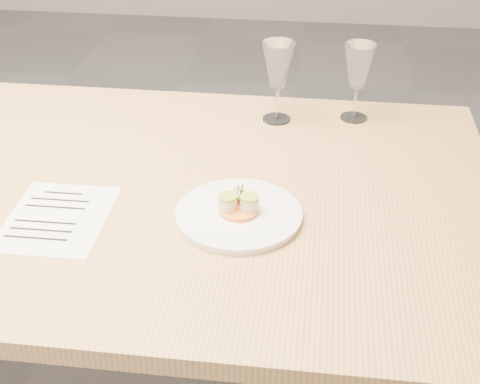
# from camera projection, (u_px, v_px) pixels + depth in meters

# --- Properties ---
(dinner_plate) EXTENTS (0.26, 0.26, 0.07)m
(dinner_plate) POSITION_uv_depth(u_px,v_px,m) (239.00, 213.00, 1.35)
(dinner_plate) COLOR white
(dinner_plate) RESTS_ON dining_table
(recipe_sheet) EXTENTS (0.20, 0.26, 0.00)m
(recipe_sheet) POSITION_uv_depth(u_px,v_px,m) (57.00, 218.00, 1.36)
(recipe_sheet) COLOR white
(recipe_sheet) RESTS_ON dining_table
(wine_glass_3) EXTENTS (0.08, 0.08, 0.21)m
(wine_glass_3) POSITION_uv_depth(u_px,v_px,m) (278.00, 67.00, 1.66)
(wine_glass_3) COLOR white
(wine_glass_3) RESTS_ON dining_table
(wine_glass_4) EXTENTS (0.08, 0.08, 0.20)m
(wine_glass_4) POSITION_uv_depth(u_px,v_px,m) (359.00, 67.00, 1.67)
(wine_glass_4) COLOR white
(wine_glass_4) RESTS_ON dining_table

